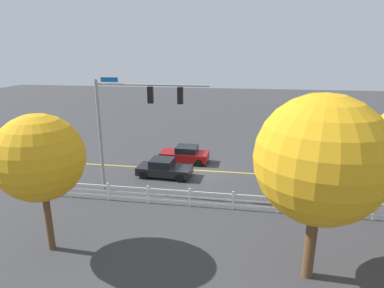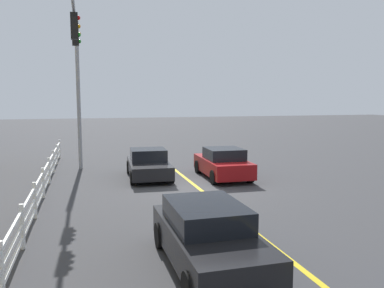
{
  "view_description": "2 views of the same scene",
  "coord_description": "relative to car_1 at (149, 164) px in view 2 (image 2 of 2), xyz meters",
  "views": [
    {
      "loc": [
        -3.38,
        23.34,
        9.01
      ],
      "look_at": [
        0.38,
        0.41,
        2.27
      ],
      "focal_mm": 29.71,
      "sensor_mm": 36.0,
      "label": 1
    },
    {
      "loc": [
        -15.73,
        4.52,
        3.74
      ],
      "look_at": [
        -0.12,
        0.19,
        1.84
      ],
      "focal_mm": 36.34,
      "sensor_mm": 36.0,
      "label": 2
    }
  ],
  "objects": [
    {
      "name": "ground_plane",
      "position": [
        -2.3,
        -1.65,
        -0.64
      ],
      "size": [
        120.0,
        120.0,
        0.0
      ],
      "primitive_type": "plane",
      "color": "#38383A"
    },
    {
      "name": "lane_center_stripe",
      "position": [
        -6.3,
        -1.65,
        -0.63
      ],
      "size": [
        28.0,
        0.16,
        0.01
      ],
      "primitive_type": "cube",
      "color": "gold",
      "rests_on": "ground_plane"
    },
    {
      "name": "signal_assembly",
      "position": [
        1.29,
        3.12,
        4.64
      ],
      "size": [
        7.13,
        0.38,
        7.54
      ],
      "color": "gray",
      "rests_on": "ground_plane"
    },
    {
      "name": "car_1",
      "position": [
        0.0,
        0.0,
        0.0
      ],
      "size": [
        4.11,
        2.09,
        1.36
      ],
      "rotation": [
        0.0,
        0.0,
        3.09
      ],
      "color": "black",
      "rests_on": "ground_plane"
    },
    {
      "name": "car_2",
      "position": [
        -10.1,
        0.3,
        0.06
      ],
      "size": [
        4.21,
        1.85,
        1.41
      ],
      "rotation": [
        0.0,
        0.0,
        3.14
      ],
      "color": "black",
      "rests_on": "ground_plane"
    },
    {
      "name": "car_3",
      "position": [
        -0.98,
        -3.38,
        0.05
      ],
      "size": [
        4.03,
        2.0,
        1.43
      ],
      "rotation": [
        0.0,
        0.0,
        6.26
      ],
      "color": "maroon",
      "rests_on": "ground_plane"
    },
    {
      "name": "white_rail_fence",
      "position": [
        -5.3,
        4.44,
        -0.04
      ],
      "size": [
        26.1,
        0.1,
        1.15
      ],
      "color": "white",
      "rests_on": "ground_plane"
    }
  ]
}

